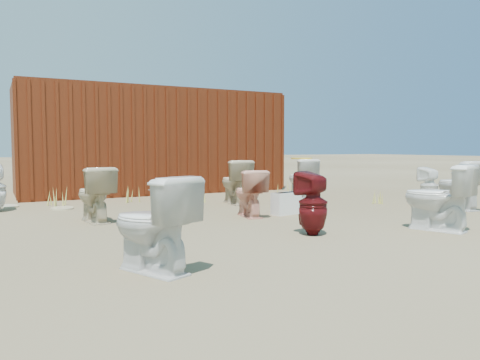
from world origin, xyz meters
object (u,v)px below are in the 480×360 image
toilet_front_c (437,197)px  loose_tank (286,203)px  toilet_back_yellowlid (301,178)px  shipping_container (151,141)px  toilet_front_maroon (313,203)px  toilet_back_beige_left (94,194)px  toilet_back_beige_right (235,182)px  toilet_front_pink (249,193)px  toilet_back_e (429,186)px  toilet_front_a (152,224)px  toilet_front_e (459,185)px

toilet_front_c → loose_tank: 2.30m
toilet_back_yellowlid → shipping_container: bearing=-43.7°
shipping_container → toilet_front_maroon: (-0.01, -6.50, -0.82)m
shipping_container → toilet_back_beige_left: bearing=-116.8°
toilet_back_beige_right → loose_tank: 1.64m
toilet_front_maroon → toilet_back_yellowlid: size_ratio=0.94×
toilet_front_pink → toilet_back_yellowlid: 2.97m
toilet_front_maroon → toilet_back_yellowlid: bearing=-134.2°
toilet_front_maroon → toilet_back_e: size_ratio=1.10×
toilet_front_c → toilet_back_beige_right: (-0.97, 3.73, -0.01)m
toilet_front_maroon → toilet_back_beige_right: bearing=-111.4°
toilet_front_maroon → loose_tank: toilet_front_maroon is taller
toilet_front_c → toilet_front_a: bearing=-15.0°
toilet_front_a → toilet_back_beige_right: bearing=-149.0°
toilet_back_yellowlid → loose_tank: toilet_back_yellowlid is taller
toilet_back_e → loose_tank: 2.94m
toilet_front_c → toilet_front_maroon: toilet_front_c is taller
shipping_container → toilet_front_c: shipping_container is taller
toilet_back_beige_left → loose_tank: 2.90m
toilet_front_a → loose_tank: (2.91, 2.34, -0.24)m
toilet_back_beige_right → toilet_back_beige_left: bearing=25.3°
toilet_front_maroon → loose_tank: bearing=-123.8°
toilet_front_pink → toilet_front_e: toilet_front_e is taller
toilet_front_c → loose_tank: bearing=-85.5°
toilet_front_pink → toilet_back_e: 3.57m
toilet_front_maroon → toilet_front_e: toilet_front_e is taller
toilet_front_e → toilet_back_beige_right: 3.90m
toilet_front_pink → toilet_back_beige_left: size_ratio=0.92×
shipping_container → toilet_front_pink: shipping_container is taller
toilet_front_e → toilet_back_e: bearing=-82.5°
toilet_front_pink → toilet_back_e: bearing=-175.9°
toilet_back_beige_right → toilet_back_yellowlid: 1.77m
toilet_front_maroon → toilet_back_yellowlid: (2.36, 3.56, 0.02)m
toilet_front_maroon → toilet_back_beige_left: 3.10m
toilet_back_yellowlid → toilet_front_e: bearing=121.6°
toilet_back_beige_right → toilet_back_e: size_ratio=1.17×
toilet_front_e → toilet_back_yellowlid: (-1.25, 2.82, -0.01)m
shipping_container → toilet_front_maroon: shipping_container is taller
shipping_container → toilet_front_pink: bearing=-89.4°
toilet_front_pink → toilet_back_e: toilet_front_pink is taller
toilet_front_maroon → toilet_front_a: bearing=7.5°
toilet_front_maroon → toilet_front_pink: bearing=-102.7°
toilet_front_c → toilet_back_yellowlid: 4.12m
toilet_back_e → toilet_back_beige_left: bearing=-7.0°
toilet_front_maroon → toilet_back_beige_right: 3.30m
shipping_container → toilet_front_pink: 4.88m
toilet_back_beige_left → toilet_back_yellowlid: 4.67m
toilet_front_pink → toilet_back_beige_left: 2.26m
shipping_container → toilet_back_beige_right: size_ratio=7.28×
toilet_front_a → toilet_back_yellowlid: 6.27m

